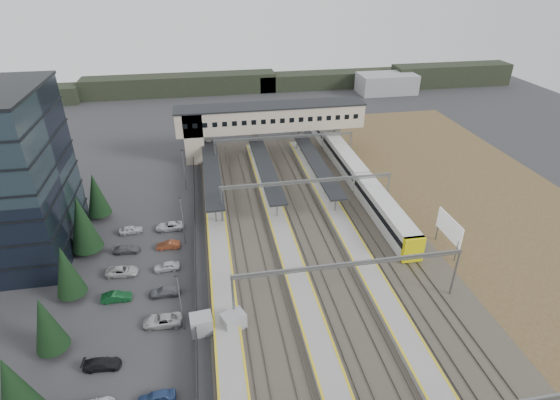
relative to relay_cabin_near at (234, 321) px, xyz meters
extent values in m
plane|color=#2B2B2D|center=(2.18, 8.90, -1.10)|extent=(220.00, 220.00, 0.00)
cone|color=black|center=(-19.82, -9.10, 4.00)|extent=(4.26, 4.26, 8.20)
cylinder|color=black|center=(-19.82, -0.10, -0.50)|extent=(0.44, 0.44, 1.20)
cone|color=black|center=(-19.82, -0.10, 3.30)|extent=(3.54, 3.54, 6.80)
cylinder|color=black|center=(-19.82, 8.90, -0.50)|extent=(0.44, 0.44, 1.20)
cone|color=black|center=(-19.82, 8.90, 3.40)|extent=(3.64, 3.64, 7.00)
cylinder|color=black|center=(-19.82, 18.90, -0.50)|extent=(0.44, 0.44, 1.20)
cone|color=black|center=(-19.82, 18.90, 4.15)|extent=(4.42, 4.42, 8.50)
cylinder|color=black|center=(-19.82, 28.90, -0.50)|extent=(0.44, 0.44, 1.20)
cone|color=black|center=(-19.82, 28.90, 3.50)|extent=(3.74, 3.74, 7.20)
imported|color=black|center=(-14.32, -3.20, -0.53)|extent=(4.04, 1.84, 1.15)
imported|color=#0E421E|center=(-14.32, 7.40, -0.49)|extent=(3.71, 1.29, 1.22)
imported|color=#B6B6B6|center=(-14.32, 12.70, -0.50)|extent=(4.49, 2.36, 1.21)
imported|color=#4F5055|center=(-14.32, 18.00, -0.54)|extent=(3.97, 1.79, 1.13)
imported|color=silver|center=(-14.32, 23.30, -0.49)|extent=(3.71, 1.75, 1.23)
imported|color=navy|center=(-8.32, -8.50, -0.47)|extent=(3.84, 1.79, 1.27)
imported|color=#B7B7B7|center=(-8.32, 2.10, -0.46)|extent=(4.72, 2.36, 1.28)
imported|color=#56585F|center=(-8.32, 7.40, -0.52)|extent=(4.05, 1.67, 1.17)
imported|color=silver|center=(-8.32, 12.70, -0.49)|extent=(3.69, 1.67, 1.23)
imported|color=brown|center=(-8.32, 18.00, -0.52)|extent=(3.56, 1.36, 1.16)
imported|color=silver|center=(-8.32, 23.30, -0.49)|extent=(4.47, 2.13, 1.23)
cylinder|color=slate|center=(-5.82, 0.90, 2.90)|extent=(0.16, 0.16, 8.00)
cube|color=black|center=(-5.82, 0.90, 6.90)|extent=(0.50, 0.25, 0.15)
cylinder|color=slate|center=(-5.82, 18.90, 2.90)|extent=(0.16, 0.16, 8.00)
cube|color=black|center=(-5.82, 18.90, 6.90)|extent=(0.50, 0.25, 0.15)
cylinder|color=slate|center=(-5.82, 36.90, 2.90)|extent=(0.16, 0.16, 8.00)
cube|color=black|center=(-5.82, 36.90, 6.90)|extent=(0.50, 0.25, 0.15)
cube|color=#26282B|center=(-4.32, 13.90, -0.10)|extent=(0.08, 90.00, 2.00)
cube|color=gray|center=(0.00, 0.00, 0.00)|extent=(3.20, 2.83, 2.20)
cube|color=gray|center=(-3.72, 0.14, 0.05)|extent=(2.71, 2.33, 2.31)
cube|color=#3E372F|center=(14.18, 13.90, -1.00)|extent=(34.00, 90.00, 0.20)
cube|color=#59544C|center=(1.46, 13.90, -0.82)|extent=(0.08, 90.00, 0.14)
cube|color=#59544C|center=(2.90, 13.90, -0.82)|extent=(0.08, 90.00, 0.14)
cube|color=#59544C|center=(5.46, 13.90, -0.82)|extent=(0.08, 90.00, 0.14)
cube|color=#59544C|center=(6.90, 13.90, -0.82)|extent=(0.08, 90.00, 0.14)
cube|color=#59544C|center=(11.46, 13.90, -0.82)|extent=(0.08, 90.00, 0.14)
cube|color=#59544C|center=(12.90, 13.90, -0.82)|extent=(0.08, 90.00, 0.14)
cube|color=#59544C|center=(15.46, 13.90, -0.82)|extent=(0.08, 90.00, 0.14)
cube|color=#59544C|center=(16.90, 13.90, -0.82)|extent=(0.08, 90.00, 0.14)
cube|color=#59544C|center=(21.46, 13.90, -0.82)|extent=(0.08, 90.00, 0.14)
cube|color=#59544C|center=(22.90, 13.90, -0.82)|extent=(0.08, 90.00, 0.14)
cube|color=#59544C|center=(25.46, 13.90, -0.82)|extent=(0.08, 90.00, 0.14)
cube|color=#59544C|center=(26.90, 13.90, -0.82)|extent=(0.08, 90.00, 0.14)
cube|color=gray|center=(-0.82, 13.90, -0.65)|extent=(3.20, 82.00, 0.90)
cube|color=gold|center=(-2.27, 13.90, -0.19)|extent=(0.25, 82.00, 0.02)
cube|color=gold|center=(0.63, 13.90, -0.19)|extent=(0.25, 82.00, 0.02)
cube|color=gray|center=(9.18, 13.90, -0.65)|extent=(3.20, 82.00, 0.90)
cube|color=gold|center=(7.73, 13.90, -0.19)|extent=(0.25, 82.00, 0.02)
cube|color=gold|center=(10.63, 13.90, -0.19)|extent=(0.25, 82.00, 0.02)
cube|color=gray|center=(19.18, 13.90, -0.65)|extent=(3.20, 82.00, 0.90)
cube|color=gold|center=(17.73, 13.90, -0.19)|extent=(0.25, 82.00, 0.02)
cube|color=gold|center=(20.63, 13.90, -0.19)|extent=(0.25, 82.00, 0.02)
cube|color=black|center=(-0.82, 35.90, 2.90)|extent=(3.00, 30.00, 0.25)
cube|color=slate|center=(-0.82, 35.90, 2.75)|extent=(3.10, 30.00, 0.12)
cylinder|color=slate|center=(-0.82, 22.90, 1.30)|extent=(0.20, 0.20, 3.10)
cylinder|color=slate|center=(-0.82, 29.40, 1.30)|extent=(0.20, 0.20, 3.10)
cylinder|color=slate|center=(-0.82, 35.90, 1.30)|extent=(0.20, 0.20, 3.10)
cylinder|color=slate|center=(-0.82, 42.40, 1.30)|extent=(0.20, 0.20, 3.10)
cylinder|color=slate|center=(-0.82, 48.90, 1.30)|extent=(0.20, 0.20, 3.10)
cube|color=black|center=(9.18, 35.90, 2.90)|extent=(3.00, 30.00, 0.25)
cube|color=slate|center=(9.18, 35.90, 2.75)|extent=(3.10, 30.00, 0.12)
cylinder|color=slate|center=(9.18, 22.90, 1.30)|extent=(0.20, 0.20, 3.10)
cylinder|color=slate|center=(9.18, 29.40, 1.30)|extent=(0.20, 0.20, 3.10)
cylinder|color=slate|center=(9.18, 35.90, 1.30)|extent=(0.20, 0.20, 3.10)
cylinder|color=slate|center=(9.18, 42.40, 1.30)|extent=(0.20, 0.20, 3.10)
cylinder|color=slate|center=(9.18, 48.90, 1.30)|extent=(0.20, 0.20, 3.10)
cube|color=black|center=(19.18, 35.90, 2.90)|extent=(3.00, 30.00, 0.25)
cube|color=slate|center=(19.18, 35.90, 2.75)|extent=(3.10, 30.00, 0.12)
cylinder|color=slate|center=(19.18, 22.90, 1.30)|extent=(0.20, 0.20, 3.10)
cylinder|color=slate|center=(19.18, 29.40, 1.30)|extent=(0.20, 0.20, 3.10)
cylinder|color=slate|center=(19.18, 35.90, 1.30)|extent=(0.20, 0.20, 3.10)
cylinder|color=slate|center=(19.18, 42.40, 1.30)|extent=(0.20, 0.20, 3.10)
cylinder|color=slate|center=(19.18, 48.90, 1.30)|extent=(0.20, 0.20, 3.10)
cube|color=#BFAB92|center=(12.68, 50.90, 7.40)|extent=(40.00, 6.00, 5.00)
cube|color=black|center=(12.68, 50.90, 9.95)|extent=(40.40, 6.40, 0.30)
cube|color=#BFAB92|center=(-3.82, 50.90, 4.40)|extent=(4.00, 6.00, 11.00)
cube|color=black|center=(-5.32, 47.88, 7.50)|extent=(1.00, 0.06, 1.00)
cube|color=black|center=(-3.32, 47.88, 7.50)|extent=(1.00, 0.06, 1.00)
cube|color=black|center=(-1.32, 47.88, 7.50)|extent=(1.00, 0.06, 1.00)
cube|color=black|center=(0.68, 47.88, 7.50)|extent=(1.00, 0.06, 1.00)
cube|color=black|center=(2.68, 47.88, 7.50)|extent=(1.00, 0.06, 1.00)
cube|color=black|center=(4.68, 47.88, 7.50)|extent=(1.00, 0.06, 1.00)
cube|color=black|center=(6.68, 47.88, 7.50)|extent=(1.00, 0.06, 1.00)
cube|color=black|center=(8.68, 47.88, 7.50)|extent=(1.00, 0.06, 1.00)
cube|color=black|center=(10.68, 47.88, 7.50)|extent=(1.00, 0.06, 1.00)
cube|color=black|center=(12.68, 47.88, 7.50)|extent=(1.00, 0.06, 1.00)
cube|color=black|center=(14.68, 47.88, 7.50)|extent=(1.00, 0.06, 1.00)
cube|color=black|center=(16.68, 47.88, 7.50)|extent=(1.00, 0.06, 1.00)
cube|color=black|center=(18.68, 47.88, 7.50)|extent=(1.00, 0.06, 1.00)
cube|color=black|center=(20.68, 47.88, 7.50)|extent=(1.00, 0.06, 1.00)
cube|color=black|center=(22.68, 47.88, 7.50)|extent=(1.00, 0.06, 1.00)
cube|color=black|center=(24.68, 47.88, 7.50)|extent=(1.00, 0.06, 1.00)
cube|color=black|center=(26.68, 47.88, 7.50)|extent=(1.00, 0.06, 1.00)
cube|color=black|center=(28.68, 47.88, 7.50)|extent=(1.00, 0.06, 1.00)
cube|color=black|center=(30.68, 47.88, 7.50)|extent=(1.00, 0.06, 1.00)
cube|color=gray|center=(-2.32, 50.90, 1.90)|extent=(1.20, 1.60, 6.00)
cube|color=gray|center=(-0.82, 50.90, 1.90)|extent=(1.20, 1.60, 6.00)
cube|color=gray|center=(9.18, 50.90, 1.90)|extent=(1.20, 1.60, 6.00)
cube|color=gray|center=(19.18, 50.90, 1.90)|extent=(1.20, 1.60, 6.00)
cube|color=gray|center=(27.68, 50.90, 1.90)|extent=(1.20, 1.60, 6.00)
cylinder|color=slate|center=(0.18, 0.90, 2.40)|extent=(0.28, 0.28, 7.00)
cylinder|color=slate|center=(28.18, 0.90, 2.40)|extent=(0.28, 0.28, 7.00)
cube|color=slate|center=(14.18, 0.90, 5.90)|extent=(28.40, 0.25, 0.35)
cube|color=slate|center=(14.18, 0.90, 5.50)|extent=(28.40, 0.12, 0.12)
cylinder|color=slate|center=(0.18, 22.90, 2.40)|extent=(0.28, 0.28, 7.00)
cylinder|color=slate|center=(28.18, 22.90, 2.40)|extent=(0.28, 0.28, 7.00)
cube|color=slate|center=(14.18, 22.90, 5.90)|extent=(28.40, 0.25, 0.35)
cube|color=slate|center=(14.18, 22.90, 5.50)|extent=(28.40, 0.12, 0.12)
cylinder|color=slate|center=(0.18, 42.90, 2.40)|extent=(0.28, 0.28, 7.00)
cylinder|color=slate|center=(28.18, 42.90, 2.40)|extent=(0.28, 0.28, 7.00)
cube|color=slate|center=(14.18, 42.90, 5.90)|extent=(28.40, 0.25, 0.35)
cube|color=slate|center=(14.18, 42.90, 5.50)|extent=(28.40, 0.12, 0.12)
cube|color=silver|center=(26.18, 18.76, 1.19)|extent=(3.06, 21.25, 3.93)
cube|color=black|center=(26.18, 18.76, 1.63)|extent=(3.12, 20.65, 0.98)
cube|color=slate|center=(26.18, 18.76, -0.50)|extent=(2.62, 19.85, 0.55)
cube|color=silver|center=(26.18, 40.61, 1.19)|extent=(3.06, 21.25, 3.93)
cube|color=black|center=(26.18, 40.61, 1.63)|extent=(3.12, 20.65, 0.98)
cube|color=slate|center=(26.18, 40.61, -0.50)|extent=(2.62, 19.85, 0.55)
cube|color=silver|center=(26.18, 62.45, 1.19)|extent=(3.06, 21.25, 3.93)
cube|color=black|center=(26.18, 62.45, 1.63)|extent=(3.12, 20.65, 0.98)
cube|color=slate|center=(26.18, 62.45, -0.50)|extent=(2.62, 19.85, 0.55)
cube|color=#D9CF08|center=(26.18, 8.23, 1.19)|extent=(3.08, 0.90, 3.93)
cylinder|color=slate|center=(32.49, 7.39, 0.65)|extent=(0.20, 0.20, 3.50)
cylinder|color=slate|center=(32.49, 12.96, 0.65)|extent=(0.20, 0.20, 3.50)
cube|color=silver|center=(32.49, 10.17, 2.94)|extent=(0.24, 6.57, 3.28)
cube|color=#4F3D23|center=(47.18, 13.90, -1.07)|extent=(34.00, 120.00, 0.06)
cube|color=black|center=(-7.82, 103.90, 1.90)|extent=(60.00, 8.00, 6.00)
cube|color=black|center=(42.18, 103.90, 1.40)|extent=(50.00, 8.00, 5.00)
cube|color=black|center=(82.18, 98.90, 2.40)|extent=(40.00, 8.00, 7.00)
cube|color=black|center=(-52.82, 100.90, 1.40)|extent=(30.00, 8.00, 5.00)
cube|color=gray|center=(57.18, 93.90, 1.90)|extent=(18.00, 10.00, 6.00)
camera|label=1|loc=(-1.31, -38.10, 37.40)|focal=28.00mm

